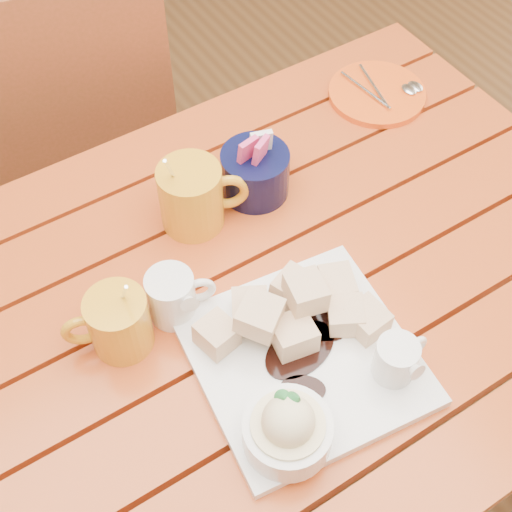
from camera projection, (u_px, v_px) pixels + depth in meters
ground at (249, 486)px, 1.60m from camera, size 5.00×5.00×0.00m
table at (245, 341)px, 1.09m from camera, size 1.20×0.79×0.75m
dessert_plate at (303, 365)px, 0.91m from camera, size 0.31×0.31×0.11m
coffee_mug_left at (117, 322)px, 0.93m from camera, size 0.12×0.08×0.14m
coffee_mug_right at (193, 196)px, 1.05m from camera, size 0.13×0.10×0.16m
cream_pitcher at (173, 296)px, 0.96m from camera, size 0.10×0.08×0.08m
sugar_caddy at (255, 172)px, 1.10m from camera, size 0.11×0.11×0.12m
orange_saucer at (378, 93)px, 1.26m from camera, size 0.17×0.17×0.02m
chair_far at (62, 142)px, 1.50m from camera, size 0.53×0.53×0.95m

